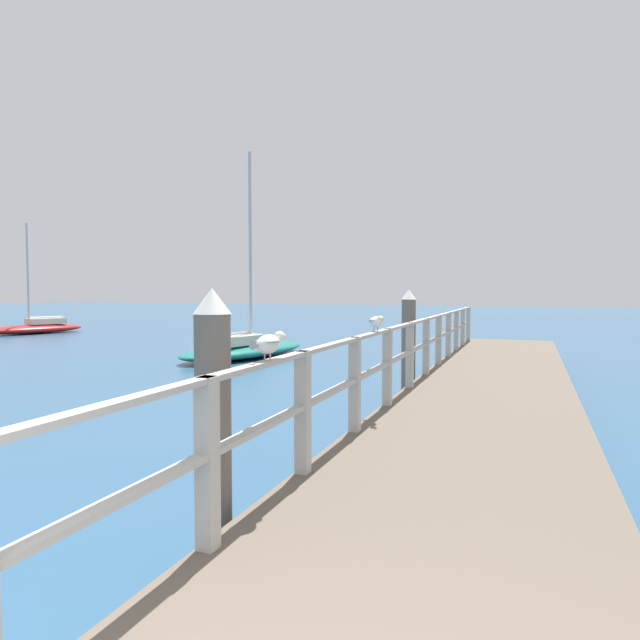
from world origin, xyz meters
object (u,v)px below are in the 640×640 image
boat_1 (36,327)px  boat_4 (244,348)px  seagull_foreground (269,343)px  dock_piling_far (408,344)px  dock_piling_near (213,430)px  seagull_background (376,321)px  channel_buoy (223,327)px

boat_1 → boat_4: boat_4 is taller
boat_1 → seagull_foreground: bearing=160.0°
dock_piling_far → boat_1: boat_1 is taller
dock_piling_near → boat_4: (-6.43, 12.30, -0.80)m
seagull_foreground → boat_4: boat_4 is taller
seagull_background → channel_buoy: bearing=-86.9°
channel_buoy → seagull_foreground: bearing=-58.5°
dock_piling_near → boat_1: (-21.23, 17.56, -0.81)m
channel_buoy → boat_1: bearing=-162.3°
boat_1 → channel_buoy: boat_1 is taller
dock_piling_near → boat_1: boat_1 is taller
dock_piling_near → seagull_background: dock_piling_near is taller
boat_4 → channel_buoy: bearing=137.0°
seagull_background → channel_buoy: size_ratio=0.30×
seagull_foreground → seagull_background: same height
seagull_foreground → channel_buoy: size_ratio=0.34×
seagull_foreground → boat_1: size_ratio=0.09×
seagull_background → boat_4: (-6.82, 8.90, -1.47)m
dock_piling_near → boat_4: size_ratio=0.33×
dock_piling_far → seagull_foreground: 7.19m
boat_1 → dock_piling_near: bearing=159.2°
dock_piling_near → boat_1: size_ratio=0.40×
dock_piling_near → seagull_foreground: (0.38, 0.20, 0.67)m
boat_1 → dock_piling_far: bearing=173.1°
seagull_foreground → boat_1: boat_1 is taller
dock_piling_near → dock_piling_far: same height
boat_4 → channel_buoy: 9.93m
seagull_foreground → boat_4: (-6.81, 12.11, -1.47)m
seagull_background → seagull_foreground: bearing=57.0°
boat_1 → seagull_background: bearing=165.6°
dock_piling_far → seagull_foreground: size_ratio=4.63×
seagull_foreground → boat_4: size_ratio=0.07×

